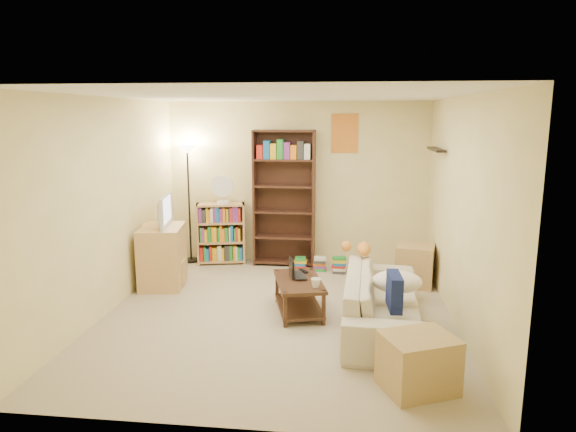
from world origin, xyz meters
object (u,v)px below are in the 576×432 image
Objects in this scene: laptop at (302,275)px; floor_lamp at (188,169)px; tv_stand at (163,256)px; desk_fan at (223,189)px; sofa at (383,301)px; tall_bookshelf at (284,195)px; coffee_table at (299,292)px; tabby_cat at (361,248)px; mug at (316,283)px; television at (160,211)px; side_table at (415,265)px; short_bookshelf at (221,233)px; end_cabinet at (418,363)px.

floor_lamp is at bearing 26.29° from laptop.
laptop is 2.07m from tv_stand.
desk_fan is 0.64m from floor_lamp.
tall_bookshelf is (-1.36, 2.28, 0.80)m from sofa.
coffee_table is at bearing -77.49° from tall_bookshelf.
coffee_table is 0.21m from laptop.
tv_stand reaches higher than tabby_cat.
tabby_cat is 1.91m from tall_bookshelf.
tall_bookshelf reaches higher than coffee_table.
television is (-2.15, 1.03, 0.58)m from mug.
mug is at bearing -34.88° from tv_stand.
mug is 0.06× the size of tall_bookshelf.
desk_fan is at bearing 166.17° from side_table.
mug is 0.28× the size of desk_fan.
tv_stand is (-1.94, 0.79, 0.15)m from coffee_table.
tv_stand is at bearing -127.18° from short_bookshelf.
television is 1.26m from floor_lamp.
tabby_cat is 3.77× the size of mug.
side_table is at bearing -13.83° from desk_fan.
short_bookshelf is at bearing 145.76° from tabby_cat.
television is at bearing 173.49° from tabby_cat.
short_bookshelf is at bearing 165.56° from side_table.
tall_bookshelf is (1.52, 1.18, 0.07)m from television.
sofa is 1.12× the size of floor_lamp.
short_bookshelf is at bearing -34.18° from television.
tall_bookshelf is 2.19× the size of short_bookshelf.
floor_lamp is at bearing -10.43° from television.
desk_fan is at bearing -37.27° from television.
floor_lamp reaches higher than sofa.
desk_fan is 0.78× the size of end_cabinet.
tv_stand is 1.59m from floor_lamp.
end_cabinet is (1.13, -1.73, -0.18)m from laptop.
tabby_cat reaches higher than mug.
television reaches higher than tv_stand.
tabby_cat is 0.84× the size of side_table.
coffee_table is 0.48× the size of tall_bookshelf.
side_table is 0.97× the size of end_cabinet.
tall_bookshelf is 0.95m from desk_fan.
tv_stand is at bearing 54.25° from television.
tall_bookshelf is (1.52, 1.18, 0.69)m from tv_stand.
tabby_cat is at bearing -51.96° from tall_bookshelf.
side_table is at bearing -92.53° from television.
mug reaches higher than coffee_table.
laptop is at bearing 115.82° from mug.
short_bookshelf is (-1.41, 1.93, 0.22)m from coffee_table.
tall_bookshelf is (-1.13, 1.48, 0.42)m from tabby_cat.
desk_fan is at bearing 48.98° from sofa.
mug is 0.22× the size of side_table.
tabby_cat is at bearing -83.15° from laptop.
sofa is 2.81× the size of television.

